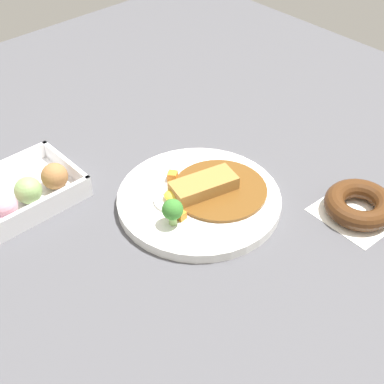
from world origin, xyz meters
TOP-DOWN VIEW (x-y plane):
  - ground_plane at (0.00, 0.00)m, footprint 1.60×1.60m
  - curry_plate at (0.05, -0.02)m, footprint 0.29×0.29m
  - donut_box at (-0.17, 0.19)m, footprint 0.19×0.15m
  - chocolate_ring_donut at (0.24, -0.22)m, footprint 0.13×0.13m

SIDE VIEW (x-z plane):
  - ground_plane at x=0.00m, z-range 0.00..0.00m
  - curry_plate at x=0.05m, z-range -0.02..0.05m
  - chocolate_ring_donut at x=0.24m, z-range 0.00..0.04m
  - donut_box at x=-0.17m, z-range -0.01..0.05m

